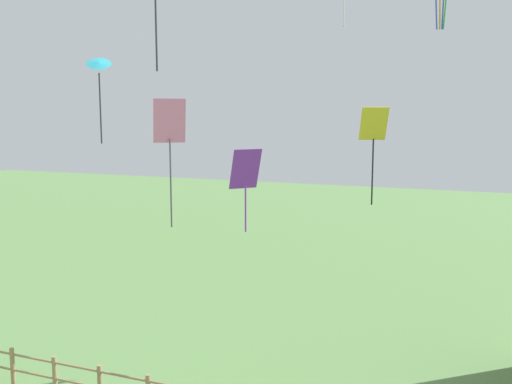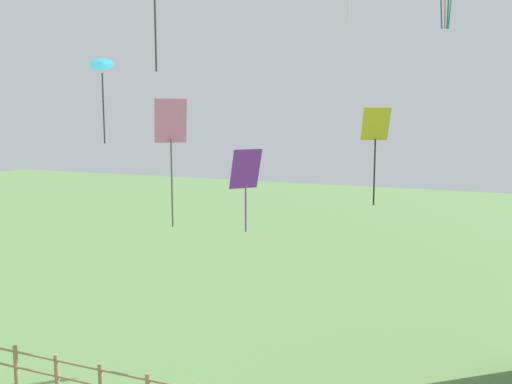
{
  "view_description": "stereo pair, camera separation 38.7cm",
  "coord_description": "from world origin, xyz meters",
  "px_view_note": "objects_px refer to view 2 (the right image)",
  "views": [
    {
      "loc": [
        5.83,
        -5.81,
        8.48
      ],
      "look_at": [
        0.0,
        9.03,
        6.27
      ],
      "focal_mm": 40.0,
      "sensor_mm": 36.0,
      "label": 1
    },
    {
      "loc": [
        6.19,
        -5.66,
        8.48
      ],
      "look_at": [
        0.0,
        9.03,
        6.27
      ],
      "focal_mm": 40.0,
      "sensor_mm": 36.0,
      "label": 2
    }
  ],
  "objects_px": {
    "kite_yellow_diamond": "(375,134)",
    "kite_purple_streamer": "(246,175)",
    "kite_cyan_delta": "(102,69)",
    "kite_pink_diamond": "(171,134)"
  },
  "relations": [
    {
      "from": "kite_pink_diamond",
      "to": "kite_purple_streamer",
      "type": "bearing_deg",
      "value": 2.28
    },
    {
      "from": "kite_cyan_delta",
      "to": "kite_pink_diamond",
      "type": "height_order",
      "value": "kite_cyan_delta"
    },
    {
      "from": "kite_yellow_diamond",
      "to": "kite_pink_diamond",
      "type": "distance_m",
      "value": 6.24
    },
    {
      "from": "kite_yellow_diamond",
      "to": "kite_cyan_delta",
      "type": "height_order",
      "value": "kite_cyan_delta"
    },
    {
      "from": "kite_cyan_delta",
      "to": "kite_pink_diamond",
      "type": "distance_m",
      "value": 3.72
    },
    {
      "from": "kite_purple_streamer",
      "to": "kite_pink_diamond",
      "type": "height_order",
      "value": "kite_pink_diamond"
    },
    {
      "from": "kite_purple_streamer",
      "to": "kite_cyan_delta",
      "type": "height_order",
      "value": "kite_cyan_delta"
    },
    {
      "from": "kite_yellow_diamond",
      "to": "kite_purple_streamer",
      "type": "xyz_separation_m",
      "value": [
        -3.08,
        -2.93,
        -1.08
      ]
    },
    {
      "from": "kite_yellow_diamond",
      "to": "kite_purple_streamer",
      "type": "height_order",
      "value": "kite_yellow_diamond"
    },
    {
      "from": "kite_pink_diamond",
      "to": "kite_yellow_diamond",
      "type": "bearing_deg",
      "value": 29.02
    }
  ]
}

